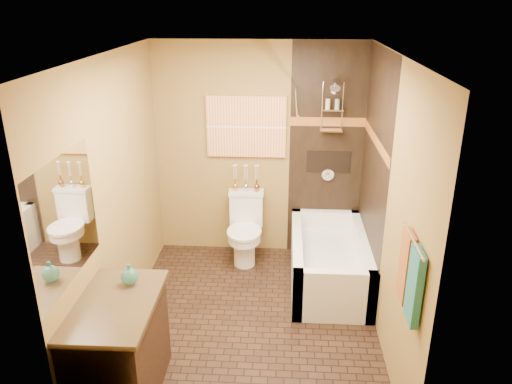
# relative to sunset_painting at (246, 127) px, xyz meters

# --- Properties ---
(floor) EXTENTS (3.00, 3.00, 0.00)m
(floor) POSITION_rel_sunset_painting_xyz_m (0.15, -1.48, -1.55)
(floor) COLOR black
(floor) RESTS_ON ground
(wall_left) EXTENTS (0.02, 3.00, 2.50)m
(wall_left) POSITION_rel_sunset_painting_xyz_m (-1.05, -1.48, -0.30)
(wall_left) COLOR olive
(wall_left) RESTS_ON floor
(wall_right) EXTENTS (0.02, 3.00, 2.50)m
(wall_right) POSITION_rel_sunset_painting_xyz_m (1.35, -1.48, -0.30)
(wall_right) COLOR olive
(wall_right) RESTS_ON floor
(wall_back) EXTENTS (2.40, 0.02, 2.50)m
(wall_back) POSITION_rel_sunset_painting_xyz_m (0.15, 0.02, -0.30)
(wall_back) COLOR olive
(wall_back) RESTS_ON floor
(wall_front) EXTENTS (2.40, 0.02, 2.50)m
(wall_front) POSITION_rel_sunset_painting_xyz_m (0.15, -2.98, -0.30)
(wall_front) COLOR olive
(wall_front) RESTS_ON floor
(ceiling) EXTENTS (3.00, 3.00, 0.00)m
(ceiling) POSITION_rel_sunset_painting_xyz_m (0.15, -1.48, 0.95)
(ceiling) COLOR silver
(ceiling) RESTS_ON wall_back
(alcove_tile_back) EXTENTS (0.85, 0.01, 2.50)m
(alcove_tile_back) POSITION_rel_sunset_painting_xyz_m (0.92, 0.01, -0.30)
(alcove_tile_back) COLOR black
(alcove_tile_back) RESTS_ON wall_back
(alcove_tile_right) EXTENTS (0.01, 1.50, 2.50)m
(alcove_tile_right) POSITION_rel_sunset_painting_xyz_m (1.33, -0.73, -0.30)
(alcove_tile_right) COLOR black
(alcove_tile_right) RESTS_ON wall_right
(mosaic_band_back) EXTENTS (0.85, 0.01, 0.10)m
(mosaic_band_back) POSITION_rel_sunset_painting_xyz_m (0.92, 0.00, 0.07)
(mosaic_band_back) COLOR #91481A
(mosaic_band_back) RESTS_ON alcove_tile_back
(mosaic_band_right) EXTENTS (0.01, 1.50, 0.10)m
(mosaic_band_right) POSITION_rel_sunset_painting_xyz_m (1.32, -0.73, 0.07)
(mosaic_band_right) COLOR #91481A
(mosaic_band_right) RESTS_ON alcove_tile_right
(alcove_niche) EXTENTS (0.50, 0.01, 0.25)m
(alcove_niche) POSITION_rel_sunset_painting_xyz_m (0.95, 0.01, -0.40)
(alcove_niche) COLOR black
(alcove_niche) RESTS_ON alcove_tile_back
(shower_fixtures) EXTENTS (0.24, 0.33, 1.16)m
(shower_fixtures) POSITION_rel_sunset_painting_xyz_m (0.95, -0.10, 0.12)
(shower_fixtures) COLOR silver
(shower_fixtures) RESTS_ON floor
(curtain_rod) EXTENTS (0.03, 1.55, 0.03)m
(curtain_rod) POSITION_rel_sunset_painting_xyz_m (0.55, -0.73, 0.47)
(curtain_rod) COLOR silver
(curtain_rod) RESTS_ON wall_back
(towel_bar) EXTENTS (0.02, 0.55, 0.02)m
(towel_bar) POSITION_rel_sunset_painting_xyz_m (1.30, -2.53, -0.10)
(towel_bar) COLOR silver
(towel_bar) RESTS_ON wall_right
(towel_teal) EXTENTS (0.05, 0.22, 0.52)m
(towel_teal) POSITION_rel_sunset_painting_xyz_m (1.31, -2.66, -0.37)
(towel_teal) COLOR #1F6767
(towel_teal) RESTS_ON towel_bar
(towel_rust) EXTENTS (0.05, 0.22, 0.52)m
(towel_rust) POSITION_rel_sunset_painting_xyz_m (1.31, -2.40, -0.37)
(towel_rust) COLOR #91511A
(towel_rust) RESTS_ON towel_bar
(sunset_painting) EXTENTS (0.90, 0.04, 0.70)m
(sunset_painting) POSITION_rel_sunset_painting_xyz_m (0.00, 0.00, 0.00)
(sunset_painting) COLOR orange
(sunset_painting) RESTS_ON wall_back
(vanity_mirror) EXTENTS (0.01, 1.00, 0.90)m
(vanity_mirror) POSITION_rel_sunset_painting_xyz_m (-1.04, -2.48, -0.05)
(vanity_mirror) COLOR white
(vanity_mirror) RESTS_ON wall_left
(bathtub) EXTENTS (0.80, 1.50, 0.55)m
(bathtub) POSITION_rel_sunset_painting_xyz_m (0.95, -0.73, -1.33)
(bathtub) COLOR white
(bathtub) RESTS_ON floor
(toilet) EXTENTS (0.41, 0.61, 0.80)m
(toilet) POSITION_rel_sunset_painting_xyz_m (-0.00, -0.27, -1.14)
(toilet) COLOR white
(toilet) RESTS_ON floor
(vanity) EXTENTS (0.59, 0.96, 0.85)m
(vanity) POSITION_rel_sunset_painting_xyz_m (-0.78, -2.48, -1.12)
(vanity) COLOR black
(vanity) RESTS_ON floor
(teal_bottle) EXTENTS (0.17, 0.17, 0.21)m
(teal_bottle) POSITION_rel_sunset_painting_xyz_m (-0.73, -2.22, -0.61)
(teal_bottle) COLOR #297C6D
(teal_bottle) RESTS_ON vanity
(bud_vases) EXTENTS (0.32, 0.07, 0.31)m
(bud_vases) POSITION_rel_sunset_painting_xyz_m (-0.00, -0.09, -0.58)
(bud_vases) COLOR gold
(bud_vases) RESTS_ON toilet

